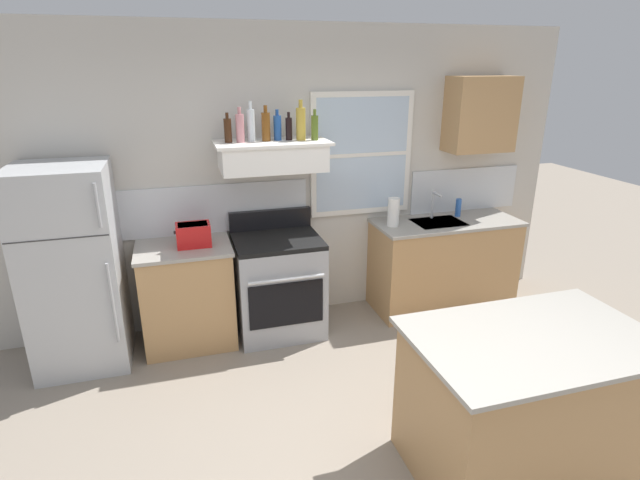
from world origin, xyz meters
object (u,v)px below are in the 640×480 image
object	(u,v)px
bottle_brown_stout	(228,130)
bottle_rose_pink	(240,128)
bottle_amber_wine	(266,126)
bottle_blue_liqueur	(277,127)
bottle_olive_oil_square	(315,127)
dish_soap_bottle	(458,208)
refrigerator	(74,269)
kitchen_island	(525,403)
stove_range	(278,284)
bottle_balsamic_dark	(289,128)
bottle_clear_tall	(251,125)
bottle_champagne_gold_foil	(301,123)
paper_towel_roll	(394,212)
toaster	(193,234)

from	to	relation	value
bottle_brown_stout	bottle_rose_pink	distance (m)	0.10
bottle_amber_wine	bottle_blue_liqueur	distance (m)	0.11
bottle_olive_oil_square	dish_soap_bottle	bearing A→B (deg)	3.46
refrigerator	bottle_rose_pink	bearing A→B (deg)	5.07
kitchen_island	refrigerator	bearing A→B (deg)	143.24
stove_range	bottle_amber_wine	bearing A→B (deg)	111.23
bottle_brown_stout	bottle_balsamic_dark	size ratio (longest dim) A/B	1.04
bottle_olive_oil_square	bottle_clear_tall	bearing A→B (deg)	170.06
refrigerator	bottle_blue_liqueur	distance (m)	2.00
bottle_rose_pink	bottle_olive_oil_square	bearing A→B (deg)	-5.03
bottle_amber_wine	dish_soap_bottle	distance (m)	2.11
bottle_olive_oil_square	bottle_champagne_gold_foil	bearing A→B (deg)	165.63
paper_towel_roll	kitchen_island	distance (m)	2.17
refrigerator	bottle_clear_tall	size ratio (longest dim) A/B	5.08
bottle_brown_stout	toaster	bearing A→B (deg)	-164.17
bottle_brown_stout	dish_soap_bottle	size ratio (longest dim) A/B	1.34
bottle_balsamic_dark	paper_towel_roll	bearing A→B (deg)	-4.24
bottle_olive_oil_square	dish_soap_bottle	xyz separation A→B (m)	(1.52, 0.09, -0.85)
bottle_clear_tall	bottle_brown_stout	bearing A→B (deg)	-173.51
toaster	bottle_clear_tall	xyz separation A→B (m)	(0.55, 0.12, 0.87)
bottle_brown_stout	bottle_clear_tall	bearing A→B (deg)	6.49
paper_towel_roll	kitchen_island	xyz separation A→B (m)	(-0.06, -2.09, -0.59)
bottle_champagne_gold_foil	kitchen_island	world-z (taller)	bottle_champagne_gold_foil
bottle_clear_tall	bottle_balsamic_dark	bearing A→B (deg)	-5.11
bottle_blue_liqueur	refrigerator	bearing A→B (deg)	-174.90
toaster	bottle_olive_oil_square	distance (m)	1.36
bottle_blue_liqueur	bottle_balsamic_dark	xyz separation A→B (m)	(0.09, -0.02, -0.01)
bottle_amber_wine	bottle_blue_liqueur	world-z (taller)	bottle_amber_wine
stove_range	bottle_champagne_gold_foil	distance (m)	1.44
toaster	bottle_rose_pink	distance (m)	0.97
bottle_blue_liqueur	bottle_clear_tall	bearing A→B (deg)	177.91
kitchen_island	bottle_rose_pink	bearing A→B (deg)	121.57
refrigerator	bottle_amber_wine	bearing A→B (deg)	4.64
toaster	bottle_champagne_gold_foil	xyz separation A→B (m)	(0.96, 0.06, 0.88)
stove_range	bottle_rose_pink	xyz separation A→B (m)	(-0.26, 0.10, 1.40)
stove_range	bottle_blue_liqueur	world-z (taller)	bottle_blue_liqueur
bottle_clear_tall	bottle_rose_pink	bearing A→B (deg)	-159.00
toaster	paper_towel_roll	bearing A→B (deg)	0.66
toaster	bottle_amber_wine	distance (m)	1.09
bottle_rose_pink	bottle_champagne_gold_foil	distance (m)	0.51
bottle_champagne_gold_foil	bottle_olive_oil_square	size ratio (longest dim) A/B	1.30
bottle_rose_pink	kitchen_island	world-z (taller)	bottle_rose_pink
bottle_blue_liqueur	bottle_champagne_gold_foil	bearing A→B (deg)	-16.13
bottle_clear_tall	bottle_champagne_gold_foil	size ratio (longest dim) A/B	0.98
bottle_balsamic_dark	kitchen_island	xyz separation A→B (m)	(0.91, -2.16, -1.39)
paper_towel_roll	bottle_balsamic_dark	bearing A→B (deg)	175.76
bottle_champagne_gold_foil	dish_soap_bottle	distance (m)	1.86
bottle_champagne_gold_foil	dish_soap_bottle	xyz separation A→B (m)	(1.63, 0.06, -0.88)
bottle_clear_tall	dish_soap_bottle	size ratio (longest dim) A/B	1.81
toaster	dish_soap_bottle	bearing A→B (deg)	2.68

